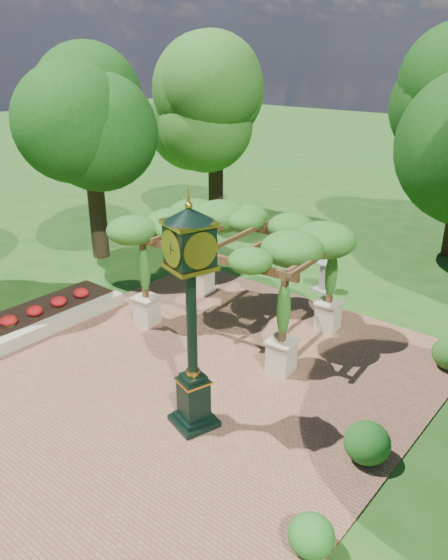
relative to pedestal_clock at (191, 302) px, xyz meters
The scene contains 11 objects.
ground 3.09m from the pedestal_clock, behind, with size 120.00×120.00×0.00m, color #1E4714.
brick_plaza 3.21m from the pedestal_clock, 141.83° to the left, with size 10.00×12.00×0.04m, color brown.
border_wall 6.38m from the pedestal_clock, behind, with size 0.35×5.00×0.40m, color #C6B793.
flower_bed 7.21m from the pedestal_clock, behind, with size 1.50×5.00×0.36m, color red.
pedestal_clock is the anchor object (origin of this frame).
pergola 4.49m from the pedestal_clock, 116.88° to the left, with size 5.31×3.58×3.20m.
sundial 8.26m from the pedestal_clock, 100.19° to the left, with size 0.68×0.68×1.01m.
shrub_front 4.49m from the pedestal_clock, 18.63° to the right, with size 0.73×0.73×0.66m, color #21631C.
shrub_mid 4.27m from the pedestal_clock, 21.04° to the left, with size 0.89×0.89×0.80m, color #1C5518.
tree_west_near 11.21m from the pedestal_clock, 151.19° to the left, with size 3.73×3.73×7.49m.
tree_west_far 14.95m from the pedestal_clock, 128.45° to the left, with size 4.58×4.58×7.23m.
Camera 1 is at (7.64, -6.78, 7.29)m, focal length 35.00 mm.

